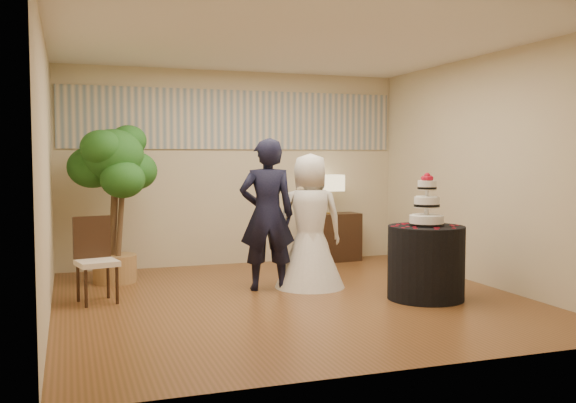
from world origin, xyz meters
name	(u,v)px	position (x,y,z in m)	size (l,w,h in m)	color
floor	(291,299)	(0.00, 0.00, 0.00)	(5.00, 5.00, 0.00)	brown
ceiling	(291,42)	(0.00, 0.00, 2.80)	(5.00, 5.00, 0.00)	white
wall_back	(235,168)	(0.00, 2.50, 1.40)	(5.00, 0.06, 2.80)	beige
wall_front	(406,180)	(0.00, -2.50, 1.40)	(5.00, 0.06, 2.80)	beige
wall_left	(46,174)	(-2.50, 0.00, 1.40)	(0.06, 5.00, 2.80)	beige
wall_right	(485,170)	(2.50, 0.00, 1.40)	(0.06, 5.00, 2.80)	beige
mural_border	(235,120)	(0.00, 2.48, 2.10)	(4.90, 0.02, 0.85)	#A8A69B
groom	(267,215)	(-0.10, 0.56, 0.89)	(0.65, 0.43, 1.78)	black
bride	(310,221)	(0.43, 0.54, 0.80)	(0.84, 0.84, 1.61)	white
cake_table	(426,263)	(1.40, -0.48, 0.40)	(0.84, 0.84, 0.81)	black
wedding_cake	(427,199)	(1.40, -0.48, 1.10)	(0.38, 0.38, 0.58)	white
console	(331,237)	(1.42, 2.24, 0.36)	(0.86, 0.38, 0.72)	black
table_lamp	(331,194)	(1.42, 2.24, 1.01)	(0.31, 0.31, 0.58)	#D2C08A
ficus_tree	(114,202)	(-1.77, 1.61, 1.01)	(0.96, 0.96, 2.01)	#225B1C
side_chair	(97,260)	(-2.03, 0.50, 0.46)	(0.42, 0.44, 0.92)	black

